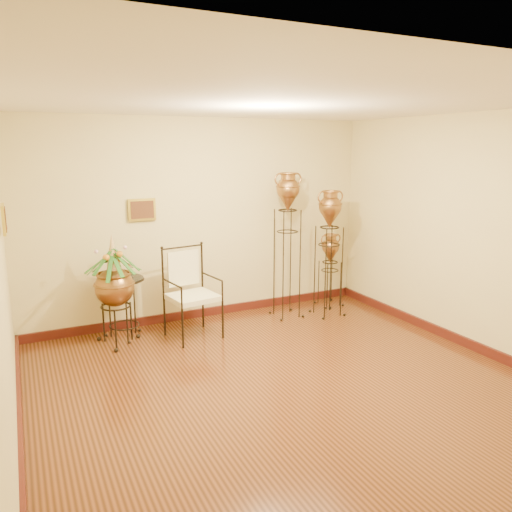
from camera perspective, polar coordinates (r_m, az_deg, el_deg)
name	(u,v)px	position (r m, az deg, el deg)	size (l,w,h in m)	color
ground	(290,388)	(5.26, 3.86, -14.83)	(5.00, 5.00, 0.00)	brown
room_shell	(291,219)	(4.73, 4.05, 4.23)	(5.02, 5.02, 2.81)	#D1C086
amphora_tall	(287,244)	(7.06, 3.59, 1.40)	(0.51, 0.51, 2.09)	black
amphora_mid	(329,252)	(7.22, 8.32, 0.41)	(0.53, 0.53, 1.84)	black
amphora_short	(330,269)	(7.75, 8.44, -1.52)	(0.40, 0.40, 1.14)	black
planter_urn	(114,282)	(6.32, -15.90, -2.92)	(0.76, 0.76, 1.41)	black
armchair	(193,293)	(6.40, -7.24, -4.26)	(0.74, 0.70, 1.16)	black
side_table	(123,307)	(6.61, -14.92, -5.62)	(0.60, 0.60, 0.99)	black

